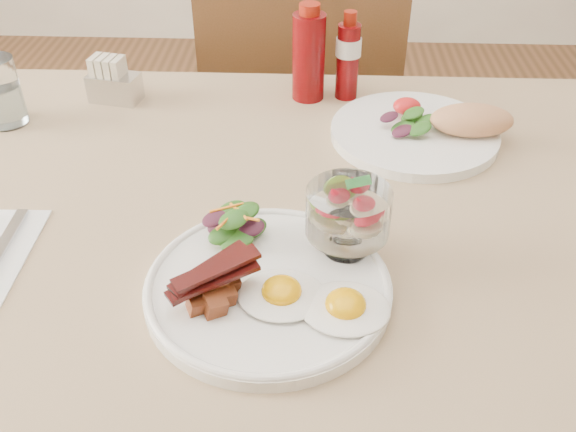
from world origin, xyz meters
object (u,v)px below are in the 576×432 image
at_px(second_plate, 428,129).
at_px(hot_sauce_bottle, 348,57).
at_px(table, 289,265).
at_px(main_plate, 268,288).
at_px(fruit_cup, 348,212).
at_px(water_glass, 1,96).
at_px(ketchup_bottle, 309,55).
at_px(sugar_caddy, 113,83).
at_px(chair_far, 301,123).

bearing_deg(second_plate, hot_sauce_bottle, 131.22).
bearing_deg(table, main_plate, -96.50).
relative_size(fruit_cup, water_glass, 0.90).
bearing_deg(hot_sauce_bottle, water_glass, -167.93).
height_order(table, fruit_cup, fruit_cup).
distance_m(second_plate, hot_sauce_bottle, 0.20).
height_order(main_plate, ketchup_bottle, ketchup_bottle).
bearing_deg(ketchup_bottle, sugar_caddy, -175.66).
xyz_separation_m(fruit_cup, hot_sauce_bottle, (0.01, 0.44, 0.00)).
xyz_separation_m(main_plate, water_glass, (-0.45, 0.38, 0.04)).
xyz_separation_m(ketchup_bottle, hot_sauce_bottle, (0.07, 0.01, -0.00)).
bearing_deg(table, chair_far, 90.00).
xyz_separation_m(hot_sauce_bottle, water_glass, (-0.56, -0.12, -0.03)).
height_order(hot_sauce_bottle, sugar_caddy, hot_sauce_bottle).
height_order(second_plate, sugar_caddy, sugar_caddy).
relative_size(chair_far, sugar_caddy, 10.02).
bearing_deg(ketchup_bottle, main_plate, -94.14).
xyz_separation_m(table, sugar_caddy, (-0.32, 0.32, 0.12)).
bearing_deg(sugar_caddy, fruit_cup, -35.11).
relative_size(hot_sauce_bottle, water_glass, 1.37).
distance_m(table, fruit_cup, 0.20).
xyz_separation_m(table, water_glass, (-0.47, 0.23, 0.14)).
relative_size(chair_far, water_glass, 8.42).
xyz_separation_m(main_plate, ketchup_bottle, (0.04, 0.50, 0.07)).
bearing_deg(fruit_cup, main_plate, -144.56).
relative_size(fruit_cup, second_plate, 0.35).
height_order(chair_far, water_glass, chair_far).
xyz_separation_m(chair_far, ketchup_bottle, (0.02, -0.32, 0.30)).
height_order(fruit_cup, water_glass, fruit_cup).
relative_size(main_plate, fruit_cup, 2.80).
relative_size(chair_far, main_plate, 3.32).
bearing_deg(ketchup_bottle, chair_far, 93.39).
distance_m(sugar_caddy, water_glass, 0.18).
xyz_separation_m(table, hot_sauce_bottle, (0.09, 0.35, 0.16)).
distance_m(second_plate, ketchup_bottle, 0.24).
bearing_deg(main_plate, hot_sauce_bottle, 78.46).
height_order(sugar_caddy, water_glass, water_glass).
bearing_deg(hot_sauce_bottle, ketchup_bottle, -175.49).
xyz_separation_m(table, main_plate, (-0.02, -0.15, 0.10)).
xyz_separation_m(main_plate, sugar_caddy, (-0.30, 0.47, 0.02)).
relative_size(table, water_glass, 12.04).
height_order(second_plate, hot_sauce_bottle, hot_sauce_bottle).
height_order(main_plate, sugar_caddy, sugar_caddy).
xyz_separation_m(table, fruit_cup, (0.07, -0.09, 0.16)).
bearing_deg(sugar_caddy, chair_far, 58.67).
height_order(table, water_glass, water_glass).
distance_m(chair_far, water_glass, 0.70).
height_order(table, hot_sauce_bottle, hot_sauce_bottle).
bearing_deg(ketchup_bottle, second_plate, -35.55).
distance_m(fruit_cup, second_plate, 0.33).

